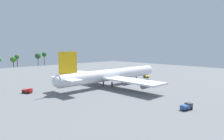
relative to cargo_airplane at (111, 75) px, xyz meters
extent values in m
plane|color=slate|center=(0.49, 0.00, -5.84)|extent=(284.81, 284.81, 0.00)
cylinder|color=silver|center=(0.49, 0.00, 0.12)|extent=(65.56, 6.17, 6.17)
sphere|color=silver|center=(33.27, 0.00, 0.12)|extent=(6.04, 6.04, 6.04)
sphere|color=silver|center=(-32.29, 0.00, 0.12)|extent=(5.24, 5.24, 5.24)
cube|color=yellow|center=(-27.05, 0.00, 8.13)|extent=(9.18, 0.50, 9.87)
cube|color=silver|center=(-28.36, -4.92, 1.04)|extent=(5.90, 9.25, 0.36)
cube|color=silver|center=(-28.36, 4.92, 1.04)|extent=(5.90, 9.25, 0.36)
cube|color=silver|center=(-2.79, -17.45, -0.81)|extent=(11.15, 31.20, 0.70)
cube|color=silver|center=(-2.79, 17.45, -0.81)|extent=(11.15, 31.20, 0.70)
cylinder|color=gray|center=(-1.79, -12.77, -2.45)|extent=(4.93, 2.59, 2.59)
cylinder|color=gray|center=(-1.79, -24.31, -2.45)|extent=(4.93, 2.59, 2.59)
cylinder|color=gray|center=(-1.79, 12.77, -2.45)|extent=(4.93, 2.59, 2.59)
cylinder|color=gray|center=(-1.79, 24.31, -2.45)|extent=(4.93, 2.59, 2.59)
cylinder|color=black|center=(21.47, 0.00, -4.40)|extent=(0.70, 0.70, 2.87)
cylinder|color=black|center=(-2.79, -3.39, -4.40)|extent=(0.70, 0.70, 2.87)
cylinder|color=black|center=(-2.79, 3.39, -4.40)|extent=(0.70, 0.70, 2.87)
cube|color=#333338|center=(36.62, 4.98, -4.57)|extent=(2.46, 1.78, 1.72)
cube|color=yellow|center=(37.20, 3.14, -4.95)|extent=(2.92, 3.23, 0.94)
cylinder|color=black|center=(37.80, 5.20, -5.43)|extent=(0.52, 0.88, 0.83)
cylinder|color=black|center=(35.52, 4.47, -5.43)|extent=(0.52, 0.88, 0.83)
cylinder|color=black|center=(38.53, 2.92, -5.43)|extent=(0.52, 0.88, 0.83)
cylinder|color=black|center=(36.25, 2.20, -5.43)|extent=(0.52, 0.88, 0.83)
cube|color=#333338|center=(-11.17, -49.18, -4.56)|extent=(1.98, 2.37, 1.70)
cube|color=#2D5193|center=(-13.22, -48.83, -4.76)|extent=(2.80, 2.51, 1.28)
cylinder|color=black|center=(-11.32, -50.32, -5.40)|extent=(0.91, 0.42, 0.88)
cylinder|color=black|center=(-10.94, -48.04, -5.40)|extent=(0.91, 0.42, 0.88)
cylinder|color=black|center=(-13.86, -49.90, -5.40)|extent=(0.91, 0.42, 0.88)
cylinder|color=black|center=(-13.48, -47.62, -5.40)|extent=(0.91, 0.42, 0.88)
cube|color=#B21E19|center=(-39.90, 12.11, -4.52)|extent=(2.67, 2.45, 1.62)
cube|color=#B21E19|center=(-40.95, 14.00, -4.76)|extent=(3.21, 3.43, 1.13)
cylinder|color=black|center=(-40.93, 11.56, -5.33)|extent=(0.74, 1.04, 1.03)
cylinder|color=black|center=(-38.89, 12.69, -5.33)|extent=(0.74, 1.04, 1.03)
cylinder|color=black|center=(-42.23, 13.91, -5.33)|extent=(0.74, 1.04, 1.03)
cylinder|color=black|center=(-40.19, 15.04, -5.33)|extent=(0.74, 1.04, 1.03)
cube|color=yellow|center=(41.34, 23.15, -4.48)|extent=(2.06, 1.77, 1.79)
cube|color=yellow|center=(41.02, 25.29, -4.89)|extent=(2.25, 3.06, 0.97)
cylinder|color=black|center=(40.33, 23.07, -5.38)|extent=(0.41, 0.96, 0.93)
cylinder|color=black|center=(42.34, 23.37, -5.38)|extent=(0.41, 0.96, 0.93)
cylinder|color=black|center=(39.93, 25.72, -5.38)|extent=(0.41, 0.96, 0.93)
cylinder|color=black|center=(41.94, 26.02, -5.38)|extent=(0.41, 0.96, 0.93)
cone|color=orange|center=(32.53, -1.35, -5.52)|extent=(0.44, 0.44, 0.64)
cone|color=orange|center=(-31.55, 1.43, -5.51)|extent=(0.47, 0.47, 0.67)
cylinder|color=#51381E|center=(-0.92, 148.97, -2.73)|extent=(0.85, 0.85, 6.21)
sphere|color=#357424|center=(-0.92, 148.97, 2.16)|extent=(5.97, 5.97, 5.97)
cylinder|color=#51381E|center=(3.03, 148.97, -1.22)|extent=(0.76, 0.76, 9.24)
sphere|color=#2C6C22|center=(3.03, 148.97, 4.85)|extent=(4.85, 4.85, 4.85)
cylinder|color=#51381E|center=(26.19, 148.97, -1.40)|extent=(0.68, 0.68, 8.88)
sphere|color=#2A5725|center=(26.19, 148.97, 5.02)|extent=(6.60, 6.60, 6.60)
cylinder|color=#51381E|center=(33.96, 148.97, -0.42)|extent=(0.64, 0.64, 10.85)
sphere|color=#1D5220|center=(33.96, 148.97, 6.54)|extent=(5.10, 5.10, 5.10)
camera|label=1|loc=(-76.60, -79.34, 15.01)|focal=32.81mm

